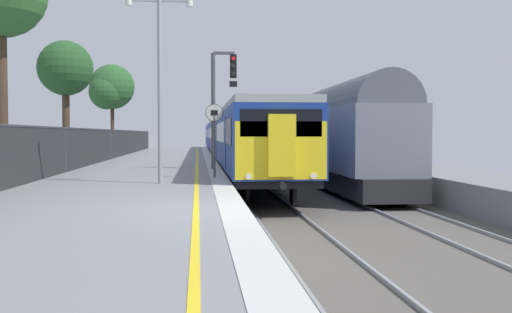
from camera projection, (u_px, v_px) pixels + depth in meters
name	position (u px, v px, depth m)	size (l,w,h in m)	color
ground	(345.00, 238.00, 11.70)	(17.40, 110.00, 1.21)	gray
commuter_train_at_platform	(228.00, 137.00, 46.20)	(2.83, 59.78, 3.81)	navy
freight_train_adjacent_track	(296.00, 133.00, 37.71)	(2.60, 38.57, 4.63)	#232326
signal_gantry	(220.00, 96.00, 24.53)	(1.10, 0.24, 4.98)	#47474C
speed_limit_sign	(214.00, 131.00, 19.64)	(0.59, 0.08, 2.51)	#59595B
platform_lamp_mid	(160.00, 74.00, 17.37)	(2.00, 0.20, 5.60)	#93999E
background_tree_left	(110.00, 89.00, 46.11)	(3.58, 3.77, 7.06)	#473323
background_tree_right	(66.00, 71.00, 30.52)	(2.89, 2.89, 6.41)	#473323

